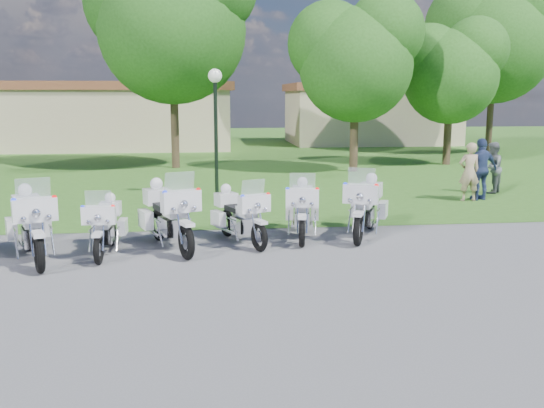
{
  "coord_description": "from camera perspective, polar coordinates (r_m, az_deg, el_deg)",
  "views": [
    {
      "loc": [
        -0.53,
        -11.66,
        3.26
      ],
      "look_at": [
        0.91,
        1.2,
        0.95
      ],
      "focal_mm": 40.0,
      "sensor_mm": 36.0,
      "label": 1
    }
  ],
  "objects": [
    {
      "name": "bystander_b",
      "position": [
        21.75,
        20.0,
        3.2
      ],
      "size": [
        1.05,
        1.07,
        1.73
      ],
      "primitive_type": "imported",
      "rotation": [
        0.0,
        0.0,
        -2.29
      ],
      "color": "slate",
      "rests_on": "ground"
    },
    {
      "name": "motorcycle_2",
      "position": [
        13.13,
        -15.38,
        -1.92
      ],
      "size": [
        0.71,
        2.15,
        1.44
      ],
      "rotation": [
        0.0,
        0.0,
        3.13
      ],
      "color": "black",
      "rests_on": "ground"
    },
    {
      "name": "motorcycle_3",
      "position": [
        13.27,
        -9.71,
        -0.99
      ],
      "size": [
        1.46,
        2.49,
        1.76
      ],
      "rotation": [
        0.0,
        0.0,
        3.52
      ],
      "color": "black",
      "rests_on": "ground"
    },
    {
      "name": "tree_3",
      "position": [
        30.35,
        16.39,
        12.2
      ],
      "size": [
        5.18,
        4.42,
        6.91
      ],
      "color": "#38281C",
      "rests_on": "ground"
    },
    {
      "name": "tree_1",
      "position": [
        28.35,
        -9.54,
        17.14
      ],
      "size": [
        7.69,
        6.56,
        10.25
      ],
      "color": "#38281C",
      "rests_on": "ground"
    },
    {
      "name": "grass_lawn",
      "position": [
        38.8,
        -5.6,
        5.27
      ],
      "size": [
        100.0,
        48.0,
        0.01
      ],
      "primitive_type": "cube",
      "color": "#356620",
      "rests_on": "ground"
    },
    {
      "name": "motorcycle_1",
      "position": [
        13.07,
        -21.72,
        -1.73
      ],
      "size": [
        1.45,
        2.5,
        1.77
      ],
      "rotation": [
        0.0,
        0.0,
        3.51
      ],
      "color": "black",
      "rests_on": "ground"
    },
    {
      "name": "bystander_a",
      "position": [
        19.89,
        18.07,
        2.86
      ],
      "size": [
        0.68,
        0.45,
        1.84
      ],
      "primitive_type": "imported",
      "rotation": [
        0.0,
        0.0,
        3.12
      ],
      "color": "tan",
      "rests_on": "ground"
    },
    {
      "name": "motorcycle_6",
      "position": [
        14.41,
        8.84,
        -0.17
      ],
      "size": [
        1.47,
        2.38,
        1.71
      ],
      "rotation": [
        0.0,
        0.0,
        2.73
      ],
      "color": "black",
      "rests_on": "ground"
    },
    {
      "name": "ground",
      "position": [
        12.11,
        -3.67,
        -5.51
      ],
      "size": [
        100.0,
        100.0,
        0.0
      ],
      "primitive_type": "plane",
      "color": "slate",
      "rests_on": "ground"
    },
    {
      "name": "building_east",
      "position": [
        43.24,
        9.19,
        8.42
      ],
      "size": [
        11.44,
        7.28,
        4.1
      ],
      "color": "tan",
      "rests_on": "ground"
    },
    {
      "name": "building_west",
      "position": [
        40.05,
        -14.37,
        8.11
      ],
      "size": [
        14.56,
        8.32,
        4.1
      ],
      "color": "tan",
      "rests_on": "ground"
    },
    {
      "name": "tree_2",
      "position": [
        26.76,
        7.79,
        13.81
      ],
      "size": [
        5.69,
        4.86,
        7.59
      ],
      "color": "#38281C",
      "rests_on": "ground"
    },
    {
      "name": "bystander_c",
      "position": [
        20.22,
        19.09,
        3.09
      ],
      "size": [
        1.23,
        0.75,
        1.96
      ],
      "primitive_type": "imported",
      "rotation": [
        0.0,
        0.0,
        3.39
      ],
      "color": "navy",
      "rests_on": "ground"
    },
    {
      "name": "tree_4",
      "position": [
        37.58,
        20.14,
        14.7
      ],
      "size": [
        7.53,
        6.43,
        10.04
      ],
      "color": "#38281C",
      "rests_on": "ground"
    },
    {
      "name": "lamp_post",
      "position": [
        19.59,
        -5.35,
        9.64
      ],
      "size": [
        0.44,
        0.44,
        4.11
      ],
      "color": "black",
      "rests_on": "ground"
    },
    {
      "name": "motorcycle_4",
      "position": [
        13.62,
        -3.08,
        -1.0
      ],
      "size": [
        1.29,
        2.13,
        1.52
      ],
      "rotation": [
        0.0,
        0.0,
        3.54
      ],
      "color": "black",
      "rests_on": "ground"
    },
    {
      "name": "motorcycle_5",
      "position": [
        14.15,
        2.86,
        -0.43
      ],
      "size": [
        1.02,
        2.38,
        1.61
      ],
      "rotation": [
        0.0,
        0.0,
        2.98
      ],
      "color": "black",
      "rests_on": "ground"
    }
  ]
}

